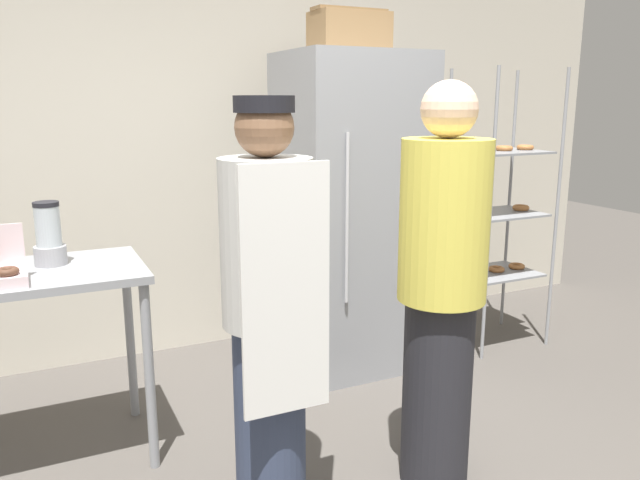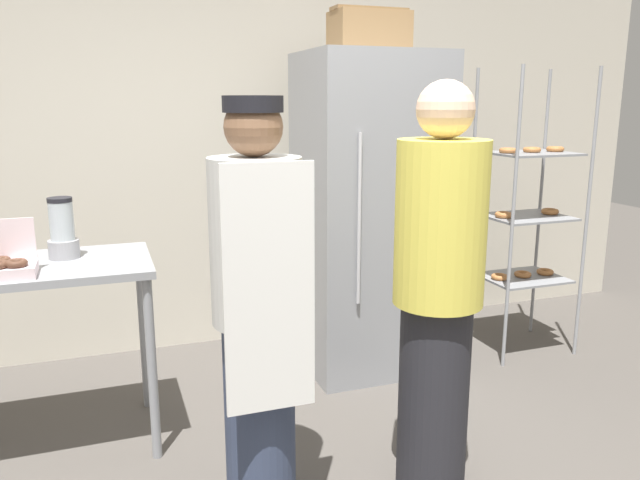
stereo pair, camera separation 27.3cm
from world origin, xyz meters
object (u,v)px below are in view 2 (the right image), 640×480
at_px(refrigerator, 369,215).
at_px(blender_pitcher, 62,231).
at_px(person_customer, 438,292).
at_px(cardboard_storage_box, 369,31).
at_px(person_baker, 258,307).
at_px(baking_rack, 527,216).

relative_size(refrigerator, blender_pitcher, 6.65).
bearing_deg(person_customer, blender_pitcher, 145.95).
bearing_deg(cardboard_storage_box, person_baker, -128.89).
bearing_deg(cardboard_storage_box, person_customer, -101.53).
height_order(baking_rack, person_customer, baking_rack).
height_order(person_baker, person_customer, person_customer).
bearing_deg(blender_pitcher, refrigerator, 10.36).
distance_m(baking_rack, cardboard_storage_box, 1.54).
distance_m(blender_pitcher, person_customer, 1.74).
relative_size(refrigerator, person_baker, 1.16).
relative_size(refrigerator, person_customer, 1.11).
height_order(refrigerator, baking_rack, refrigerator).
bearing_deg(refrigerator, blender_pitcher, -169.64).
relative_size(cardboard_storage_box, person_customer, 0.26).
bearing_deg(cardboard_storage_box, refrigerator, -96.24).
xyz_separation_m(person_baker, person_customer, (0.72, -0.11, 0.01)).
height_order(refrigerator, person_baker, refrigerator).
relative_size(baking_rack, person_baker, 1.11).
distance_m(refrigerator, blender_pitcher, 1.73).
bearing_deg(blender_pitcher, baking_rack, 4.07).
bearing_deg(refrigerator, person_baker, -130.13).
height_order(cardboard_storage_box, person_customer, cardboard_storage_box).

